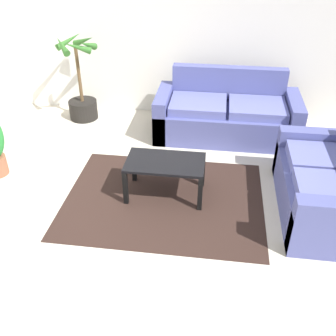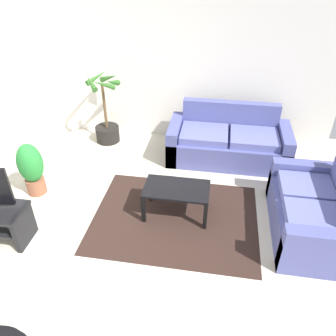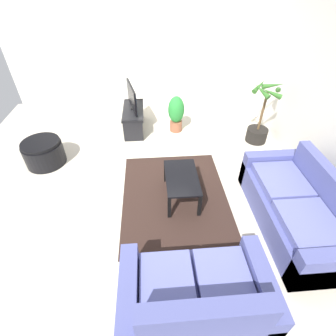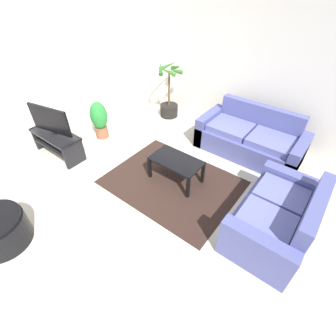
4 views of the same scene
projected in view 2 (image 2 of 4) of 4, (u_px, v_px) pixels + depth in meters
ground_plane at (124, 248)px, 4.09m from camera, size 6.60×6.60×0.00m
wall_back at (165, 64)px, 5.78m from camera, size 6.00×0.06×2.70m
couch_main at (228, 143)px, 5.62m from camera, size 1.98×0.90×0.90m
couch_loveseat at (313, 214)px, 4.17m from camera, size 0.90×1.53×0.90m
coffee_table at (177, 192)px, 4.41m from camera, size 0.86×0.50×0.44m
area_rug at (175, 218)px, 4.54m from camera, size 2.20×1.70×0.01m
potted_palm at (106, 120)px, 6.07m from camera, size 0.62×0.63×1.28m
potted_plant_small at (31, 167)px, 4.77m from camera, size 0.36×0.36×0.82m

